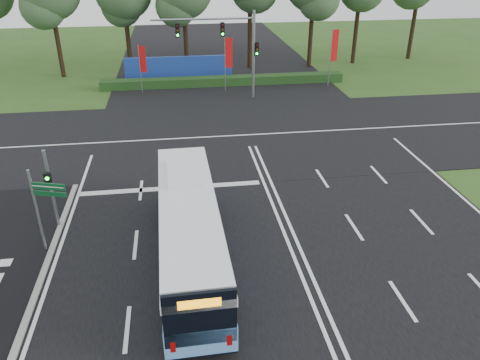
% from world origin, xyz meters
% --- Properties ---
extents(ground, '(120.00, 120.00, 0.00)m').
position_xyz_m(ground, '(0.00, 0.00, 0.00)').
color(ground, '#2E521B').
rests_on(ground, ground).
extents(road_main, '(20.00, 120.00, 0.04)m').
position_xyz_m(road_main, '(0.00, 0.00, 0.02)').
color(road_main, black).
rests_on(road_main, ground).
extents(road_cross, '(120.00, 14.00, 0.05)m').
position_xyz_m(road_cross, '(0.00, 12.00, 0.03)').
color(road_cross, black).
rests_on(road_cross, ground).
extents(kerb_strip, '(0.25, 18.00, 0.12)m').
position_xyz_m(kerb_strip, '(-10.10, -3.00, 0.06)').
color(kerb_strip, gray).
rests_on(kerb_strip, ground).
extents(city_bus, '(2.47, 10.86, 3.11)m').
position_xyz_m(city_bus, '(-4.26, -1.51, 1.56)').
color(city_bus, '#66A6EE').
rests_on(city_bus, ground).
extents(pedestrian_signal, '(0.33, 0.43, 3.84)m').
position_xyz_m(pedestrian_signal, '(-10.20, 1.98, 2.10)').
color(pedestrian_signal, gray).
rests_on(pedestrian_signal, ground).
extents(street_sign, '(1.43, 0.51, 3.82)m').
position_xyz_m(street_sign, '(-10.06, 0.08, 2.42)').
color(street_sign, gray).
rests_on(street_sign, ground).
extents(banner_flag_left, '(0.60, 0.17, 4.09)m').
position_xyz_m(banner_flag_left, '(-7.08, 23.11, 2.68)').
color(banner_flag_left, gray).
rests_on(banner_flag_left, ground).
extents(banner_flag_mid, '(0.68, 0.14, 4.65)m').
position_xyz_m(banner_flag_mid, '(0.14, 22.61, 3.03)').
color(banner_flag_mid, gray).
rests_on(banner_flag_mid, ground).
extents(banner_flag_right, '(0.72, 0.28, 5.06)m').
position_xyz_m(banner_flag_right, '(9.55, 23.00, 3.27)').
color(banner_flag_right, gray).
rests_on(banner_flag_right, ground).
extents(traffic_light_gantry, '(8.41, 0.28, 7.00)m').
position_xyz_m(traffic_light_gantry, '(0.21, 20.50, 4.66)').
color(traffic_light_gantry, gray).
rests_on(traffic_light_gantry, ground).
extents(hedge, '(22.00, 1.20, 0.80)m').
position_xyz_m(hedge, '(0.00, 24.50, 0.40)').
color(hedge, '#143513').
rests_on(hedge, ground).
extents(blue_hoarding, '(10.00, 0.30, 2.20)m').
position_xyz_m(blue_hoarding, '(-4.00, 27.00, 1.10)').
color(blue_hoarding, '#1C3B97').
rests_on(blue_hoarding, ground).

